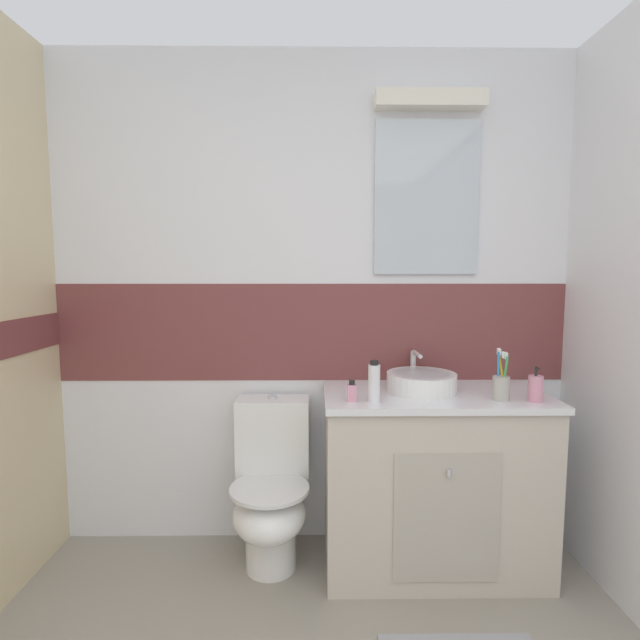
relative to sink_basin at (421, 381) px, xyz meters
name	(u,v)px	position (x,y,z in m)	size (l,w,h in m)	color
wall_back_tiled	(314,301)	(-0.50, 0.29, 0.36)	(3.20, 0.20, 2.50)	white
vanity_cabinet	(432,479)	(0.06, -0.02, -0.47)	(1.03, 0.54, 0.85)	beige
sink_basin	(421,381)	(0.00, 0.00, 0.00)	(0.33, 0.37, 0.17)	white
toilet	(271,490)	(-0.71, 0.00, -0.53)	(0.37, 0.50, 0.80)	white
toothbrush_cup	(501,386)	(0.32, -0.16, 0.01)	(0.07, 0.07, 0.23)	#B2ADA3
soap_dispenser	(535,388)	(0.45, -0.19, 0.01)	(0.06, 0.06, 0.16)	pink
perfume_flask_small	(352,391)	(-0.34, -0.18, 0.00)	(0.04, 0.03, 0.09)	pink
shampoo_bottle_tall	(374,382)	(-0.25, -0.19, 0.04)	(0.05, 0.05, 0.18)	white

